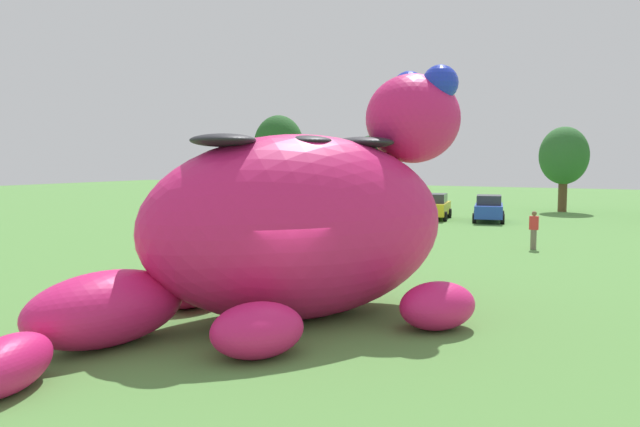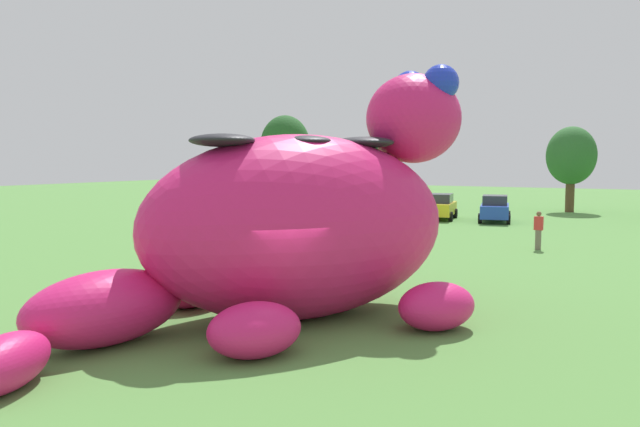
{
  "view_description": "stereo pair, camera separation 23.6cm",
  "coord_description": "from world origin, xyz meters",
  "px_view_note": "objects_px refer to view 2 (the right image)",
  "views": [
    {
      "loc": [
        7.18,
        -11.7,
        3.97
      ],
      "look_at": [
        -0.29,
        2.43,
        2.56
      ],
      "focal_mm": 34.15,
      "sensor_mm": 36.0,
      "label": 1
    },
    {
      "loc": [
        7.39,
        -11.59,
        3.97
      ],
      "look_at": [
        -0.29,
        2.43,
        2.56
      ],
      "focal_mm": 34.15,
      "sensor_mm": 36.0,
      "label": 2
    }
  ],
  "objects_px": {
    "car_red": "(385,205)",
    "spectator_mid_field": "(350,242)",
    "car_blue": "(495,209)",
    "car_yellow": "(440,207)",
    "spectator_near_inflatable": "(538,231)",
    "giant_inflatable_creature": "(301,224)",
    "car_white": "(332,204)"
  },
  "relations": [
    {
      "from": "car_yellow",
      "to": "car_red",
      "type": "bearing_deg",
      "value": -174.21
    },
    {
      "from": "car_yellow",
      "to": "car_blue",
      "type": "height_order",
      "value": "same"
    },
    {
      "from": "giant_inflatable_creature",
      "to": "car_red",
      "type": "height_order",
      "value": "giant_inflatable_creature"
    },
    {
      "from": "car_yellow",
      "to": "spectator_mid_field",
      "type": "bearing_deg",
      "value": -82.79
    },
    {
      "from": "car_white",
      "to": "car_yellow",
      "type": "relative_size",
      "value": 1.01
    },
    {
      "from": "car_blue",
      "to": "spectator_mid_field",
      "type": "height_order",
      "value": "car_blue"
    },
    {
      "from": "car_white",
      "to": "car_red",
      "type": "bearing_deg",
      "value": 8.9
    },
    {
      "from": "car_blue",
      "to": "spectator_mid_field",
      "type": "distance_m",
      "value": 18.81
    },
    {
      "from": "car_white",
      "to": "car_blue",
      "type": "distance_m",
      "value": 11.29
    },
    {
      "from": "car_red",
      "to": "spectator_mid_field",
      "type": "distance_m",
      "value": 19.39
    },
    {
      "from": "car_white",
      "to": "car_yellow",
      "type": "distance_m",
      "value": 7.71
    },
    {
      "from": "car_blue",
      "to": "spectator_mid_field",
      "type": "bearing_deg",
      "value": -93.72
    },
    {
      "from": "spectator_near_inflatable",
      "to": "car_red",
      "type": "bearing_deg",
      "value": 137.35
    },
    {
      "from": "giant_inflatable_creature",
      "to": "car_white",
      "type": "bearing_deg",
      "value": 115.96
    },
    {
      "from": "car_blue",
      "to": "spectator_near_inflatable",
      "type": "height_order",
      "value": "car_blue"
    },
    {
      "from": "car_yellow",
      "to": "spectator_near_inflatable",
      "type": "xyz_separation_m",
      "value": [
        8.05,
        -11.33,
        -0.01
      ]
    },
    {
      "from": "car_white",
      "to": "spectator_near_inflatable",
      "type": "bearing_deg",
      "value": -33.38
    },
    {
      "from": "car_yellow",
      "to": "car_blue",
      "type": "xyz_separation_m",
      "value": [
        3.59,
        0.01,
        0.0
      ]
    },
    {
      "from": "spectator_near_inflatable",
      "to": "spectator_mid_field",
      "type": "xyz_separation_m",
      "value": [
        -5.68,
        -7.43,
        0.0
      ]
    },
    {
      "from": "car_white",
      "to": "car_red",
      "type": "xyz_separation_m",
      "value": [
        3.82,
        0.6,
        0.0
      ]
    },
    {
      "from": "car_red",
      "to": "car_yellow",
      "type": "height_order",
      "value": "same"
    },
    {
      "from": "giant_inflatable_creature",
      "to": "car_red",
      "type": "xyz_separation_m",
      "value": [
        -8.55,
        26.01,
        -1.52
      ]
    },
    {
      "from": "car_red",
      "to": "spectator_mid_field",
      "type": "height_order",
      "value": "car_red"
    },
    {
      "from": "car_yellow",
      "to": "spectator_near_inflatable",
      "type": "bearing_deg",
      "value": -54.6
    },
    {
      "from": "giant_inflatable_creature",
      "to": "car_yellow",
      "type": "distance_m",
      "value": 26.86
    },
    {
      "from": "car_blue",
      "to": "spectator_near_inflatable",
      "type": "bearing_deg",
      "value": -68.55
    },
    {
      "from": "spectator_near_inflatable",
      "to": "car_white",
      "type": "bearing_deg",
      "value": 146.62
    },
    {
      "from": "giant_inflatable_creature",
      "to": "car_blue",
      "type": "bearing_deg",
      "value": 92.45
    },
    {
      "from": "car_white",
      "to": "car_blue",
      "type": "height_order",
      "value": "same"
    },
    {
      "from": "car_red",
      "to": "spectator_mid_field",
      "type": "relative_size",
      "value": 2.51
    },
    {
      "from": "spectator_mid_field",
      "to": "car_blue",
      "type": "bearing_deg",
      "value": 86.28
    },
    {
      "from": "spectator_mid_field",
      "to": "car_white",
      "type": "bearing_deg",
      "value": 119.42
    }
  ]
}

